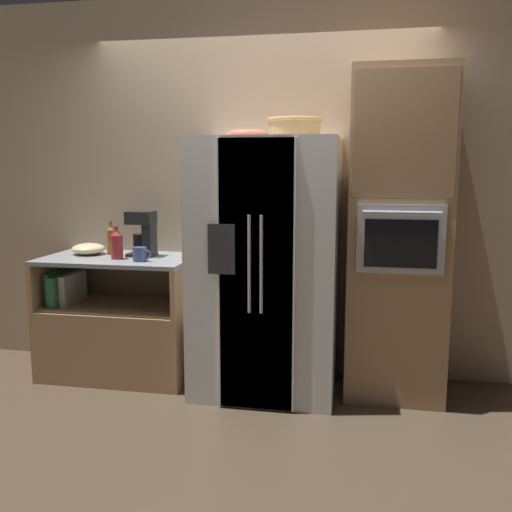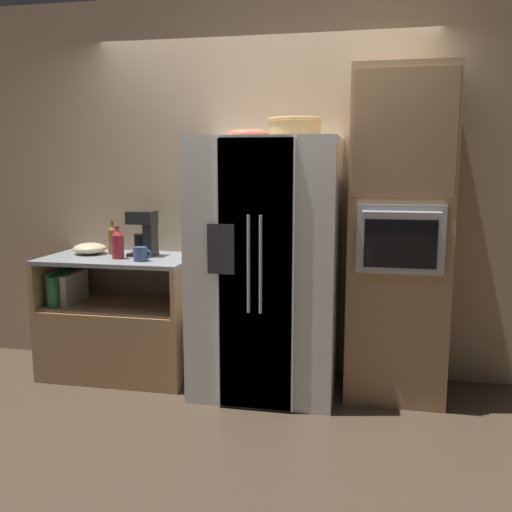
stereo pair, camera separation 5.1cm
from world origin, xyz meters
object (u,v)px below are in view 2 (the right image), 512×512
wall_oven (398,236)px  coffee_maker (145,231)px  fruit_bowl (248,134)px  wicker_basket (295,127)px  mug (141,254)px  mixing_bowl (90,248)px  bottle_short (118,244)px  refrigerator (267,267)px  bottle_tall (113,239)px

wall_oven → coffee_maker: 1.83m
wall_oven → fruit_bowl: bearing=-179.8°
wall_oven → wicker_basket: size_ratio=6.02×
fruit_bowl → mug: (-0.74, -0.17, -0.84)m
wicker_basket → mug: (-1.07, -0.15, -0.88)m
mixing_bowl → coffee_maker: (0.45, 0.00, 0.14)m
wicker_basket → bottle_short: bearing=-176.6°
wicker_basket → mug: bearing=-172.3°
refrigerator → mug: 0.90m
bottle_short → fruit_bowl: bearing=6.3°
wall_oven → bottle_tall: (-2.11, 0.08, -0.09)m
bottle_short → coffee_maker: size_ratio=0.71×
wall_oven → wicker_basket: (-0.70, -0.03, 0.73)m
refrigerator → bottle_tall: (-1.23, 0.18, 0.14)m
bottle_short → mixing_bowl: bottle_short is taller
bottle_tall → mixing_bowl: bottle_tall is taller
wall_oven → mixing_bowl: (-2.28, 0.05, -0.16)m
refrigerator → wicker_basket: wicker_basket is taller
wicker_basket → bottle_tall: size_ratio=1.42×
wall_oven → wicker_basket: wall_oven is taller
refrigerator → fruit_bowl: bearing=147.8°
fruit_bowl → coffee_maker: 1.06m
mixing_bowl → mug: bearing=-23.7°
bottle_tall → coffee_maker: 0.29m
wall_oven → bottle_short: (-1.98, -0.11, -0.09)m
wicker_basket → wall_oven: bearing=2.5°
bottle_tall → bottle_short: size_ratio=1.08×
refrigerator → bottle_short: 1.11m
wicker_basket → refrigerator: bearing=-158.3°
bottle_tall → mug: (0.34, -0.26, -0.06)m
fruit_bowl → bottle_tall: (-1.08, 0.08, -0.77)m
bottle_tall → fruit_bowl: bearing=-4.4°
wicker_basket → fruit_bowl: (-0.33, 0.03, -0.04)m
mixing_bowl → coffee_maker: size_ratio=0.75×
wall_oven → coffee_maker: size_ratio=6.53×
fruit_bowl → bottle_tall: 1.33m
bottle_tall → bottle_short: (0.13, -0.19, -0.00)m
wall_oven → wicker_basket: 1.01m
mug → wicker_basket: bearing=7.7°
wall_oven → mixing_bowl: wall_oven is taller
mixing_bowl → fruit_bowl: bearing=-2.3°
bottle_tall → bottle_short: bearing=-55.2°
wall_oven → mug: bearing=-174.3°
fruit_bowl → mixing_bowl: bearing=177.7°
mixing_bowl → coffee_maker: bearing=0.4°
wall_oven → refrigerator: bearing=-173.4°
wall_oven → mixing_bowl: size_ratio=8.76×
bottle_tall → bottle_short: bottle_tall is taller
refrigerator → coffee_maker: size_ratio=5.23×
fruit_bowl → bottle_short: 1.23m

